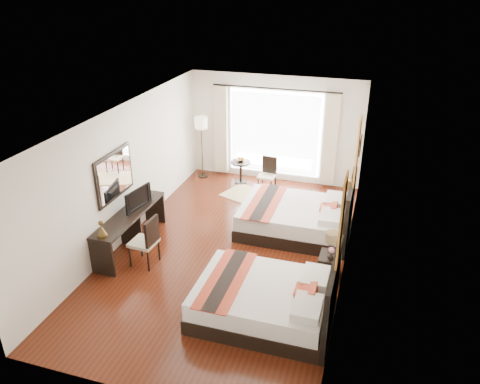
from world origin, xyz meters
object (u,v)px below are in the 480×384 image
(floor_lamp, at_px, (201,127))
(window_chair, at_px, (267,181))
(console_desk, at_px, (131,229))
(desk_chair, at_px, (145,250))
(fruit_bowl, at_px, (240,160))
(television, at_px, (135,198))
(bed_far, at_px, (298,217))
(nightstand, at_px, (329,266))
(side_table, at_px, (241,172))
(vase, at_px, (331,254))
(bed_near, at_px, (268,300))
(table_lamp, at_px, (332,239))

(floor_lamp, relative_size, window_chair, 1.91)
(console_desk, xyz_separation_m, desk_chair, (0.58, -0.51, -0.07))
(floor_lamp, xyz_separation_m, fruit_bowl, (1.09, -0.05, -0.80))
(television, bearing_deg, bed_far, -56.36)
(nightstand, xyz_separation_m, side_table, (-2.80, 3.57, 0.07))
(nightstand, bearing_deg, fruit_bowl, 127.98)
(floor_lamp, bearing_deg, vase, -43.80)
(console_desk, xyz_separation_m, fruit_bowl, (1.19, 3.71, 0.24))
(bed_far, xyz_separation_m, fruit_bowl, (-1.95, 2.14, 0.29))
(bed_far, relative_size, fruit_bowl, 11.06)
(nightstand, distance_m, vase, 0.36)
(bed_near, height_order, bed_far, bed_far)
(console_desk, bearing_deg, bed_near, -22.05)
(bed_far, distance_m, floor_lamp, 3.90)
(table_lamp, height_order, window_chair, table_lamp)
(bed_far, xyz_separation_m, window_chair, (-1.14, 1.82, -0.07))
(console_desk, distance_m, window_chair, 3.94)
(nightstand, height_order, console_desk, console_desk)
(television, bearing_deg, nightstand, -81.39)
(table_lamp, xyz_separation_m, window_chair, (-2.01, 3.24, -0.51))
(bed_far, relative_size, window_chair, 2.63)
(table_lamp, bearing_deg, desk_chair, -168.94)
(vase, relative_size, fruit_bowl, 0.65)
(desk_chair, relative_size, window_chair, 1.16)
(console_desk, xyz_separation_m, television, (0.02, 0.27, 0.60))
(nightstand, height_order, side_table, side_table)
(television, bearing_deg, vase, -83.05)
(bed_near, distance_m, bed_far, 2.87)
(television, bearing_deg, side_table, -8.27)
(console_desk, distance_m, side_table, 3.87)
(bed_near, distance_m, window_chair, 4.84)
(table_lamp, relative_size, vase, 3.02)
(floor_lamp, bearing_deg, bed_near, -58.51)
(bed_far, distance_m, television, 3.44)
(console_desk, height_order, television, television)
(bed_near, relative_size, television, 2.92)
(side_table, bearing_deg, bed_near, -68.28)
(bed_far, xyz_separation_m, desk_chair, (-2.56, -2.09, -0.03))
(vase, relative_size, window_chair, 0.15)
(nightstand, distance_m, window_chair, 3.85)
(vase, height_order, fruit_bowl, fruit_bowl)
(vase, xyz_separation_m, side_table, (-2.82, 3.69, -0.27))
(bed_near, xyz_separation_m, window_chair, (-1.19, 4.69, -0.06))
(bed_near, height_order, vase, bed_near)
(bed_far, xyz_separation_m, table_lamp, (0.87, -1.42, 0.44))
(table_lamp, distance_m, desk_chair, 3.52)
(bed_far, height_order, television, bed_far)
(bed_near, distance_m, table_lamp, 1.72)
(bed_near, distance_m, nightstand, 1.62)
(floor_lamp, bearing_deg, bed_far, -35.63)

